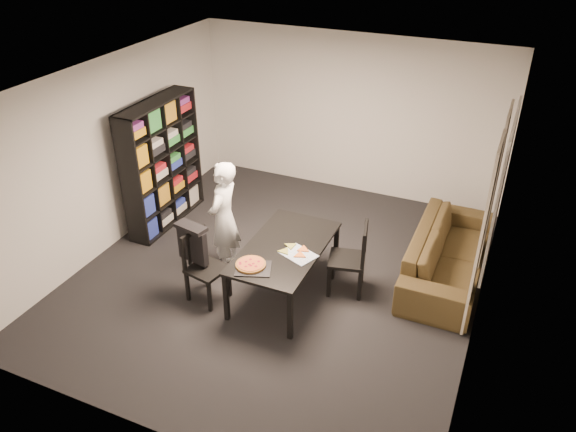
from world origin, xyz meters
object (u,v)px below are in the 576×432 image
at_px(dining_table, 285,251).
at_px(pepperoni_pizza, 251,264).
at_px(person, 224,218).
at_px(baking_tray, 253,268).
at_px(sofa, 448,254).
at_px(bookshelf, 162,164).
at_px(chair_left, 201,261).
at_px(chair_right, 355,254).

distance_m(dining_table, pepperoni_pizza, 0.57).
xyz_separation_m(person, baking_tray, (0.78, -0.72, -0.10)).
bearing_deg(sofa, bookshelf, 93.81).
bearing_deg(chair_left, chair_right, -51.50).
relative_size(chair_left, baking_tray, 2.28).
bearing_deg(person, sofa, 107.40).
bearing_deg(person, bookshelf, -120.86).
distance_m(bookshelf, person, 1.64).
xyz_separation_m(bookshelf, pepperoni_pizza, (2.18, -1.44, -0.25)).
height_order(person, baking_tray, person).
xyz_separation_m(dining_table, person, (-0.92, 0.15, 0.16)).
relative_size(pepperoni_pizza, sofa, 0.16).
relative_size(chair_right, pepperoni_pizza, 2.72).
distance_m(dining_table, sofa, 2.17).
bearing_deg(sofa, chair_right, 128.47).
height_order(pepperoni_pizza, sofa, pepperoni_pizza).
height_order(bookshelf, sofa, bookshelf).
xyz_separation_m(chair_left, chair_right, (1.67, 0.85, 0.02)).
bearing_deg(bookshelf, pepperoni_pizza, -33.42).
relative_size(chair_left, person, 0.59).
relative_size(chair_left, sofa, 0.41).
bearing_deg(person, baking_tray, 44.13).
bearing_deg(sofa, baking_tray, 132.06).
bearing_deg(baking_tray, person, 137.49).
xyz_separation_m(bookshelf, chair_left, (1.47, -1.39, -0.43)).
bearing_deg(pepperoni_pizza, bookshelf, 146.58).
xyz_separation_m(bookshelf, sofa, (4.17, 0.28, -0.62)).
bearing_deg(chair_left, person, 13.88).
bearing_deg(person, dining_table, 77.42).
height_order(chair_right, person, person).
bearing_deg(baking_tray, bookshelf, 146.59).
distance_m(person, pepperoni_pizza, 1.00).
bearing_deg(sofa, person, 110.76).
bearing_deg(pepperoni_pizza, baking_tray, -33.02).
height_order(chair_right, sofa, chair_right).
xyz_separation_m(dining_table, baking_tray, (-0.14, -0.57, 0.07)).
relative_size(dining_table, chair_left, 1.78).
height_order(chair_left, sofa, chair_left).
distance_m(baking_tray, sofa, 2.64).
bearing_deg(baking_tray, dining_table, 76.37).
height_order(bookshelf, chair_right, bookshelf).
bearing_deg(chair_left, bookshelf, 58.23).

